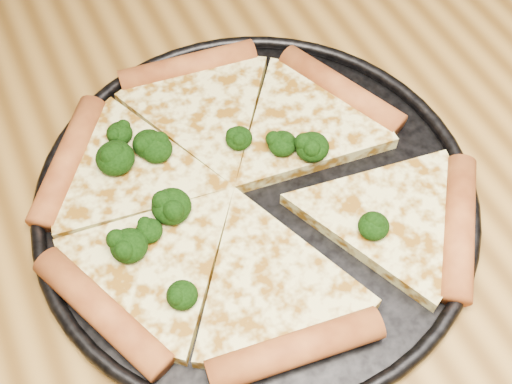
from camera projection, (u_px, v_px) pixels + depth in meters
name	position (u px, v px, depth m)	size (l,w,h in m)	color
dining_table	(342.00, 245.00, 0.68)	(1.20, 0.90, 0.75)	olive
pizza_pan	(256.00, 197.00, 0.60)	(0.40, 0.40, 0.02)	black
pizza	(242.00, 190.00, 0.59)	(0.40, 0.37, 0.03)	#EDE591
broccoli_florets	(191.00, 181.00, 0.58)	(0.22, 0.22, 0.03)	black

